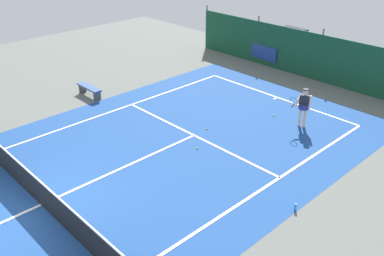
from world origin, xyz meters
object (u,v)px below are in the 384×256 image
object	(u,v)px
tennis_player	(304,105)
tennis_ball_by_sideline	(207,129)
tennis_ball_midcourt	(274,115)
tennis_ball_near_player	(197,148)
courtside_bench	(89,89)
tennis_net	(39,191)
parked_car	(287,44)
water_bottle	(295,207)

from	to	relation	value
tennis_player	tennis_ball_by_sideline	distance (m)	4.00
tennis_player	tennis_ball_midcourt	size ratio (longest dim) A/B	24.85
tennis_ball_near_player	tennis_ball_by_sideline	bearing A→B (deg)	121.39
tennis_ball_near_player	courtside_bench	size ratio (longest dim) A/B	0.04
tennis_net	tennis_player	xyz separation A→B (m)	(2.46, 10.14, 0.45)
tennis_ball_near_player	parked_car	distance (m)	12.30
parked_car	courtside_bench	size ratio (longest dim) A/B	2.67
tennis_ball_by_sideline	courtside_bench	xyz separation A→B (m)	(-6.30, -1.56, 0.34)
tennis_ball_by_sideline	parked_car	world-z (taller)	parked_car
tennis_net	water_bottle	world-z (taller)	tennis_net
tennis_net	water_bottle	xyz separation A→B (m)	(5.44, 5.32, -0.39)
courtside_bench	parked_car	bearing A→B (deg)	75.88
tennis_player	tennis_ball_near_player	bearing A→B (deg)	61.11
tennis_ball_midcourt	water_bottle	bearing A→B (deg)	-47.87
tennis_net	tennis_ball_by_sideline	size ratio (longest dim) A/B	153.33
tennis_player	courtside_bench	bearing A→B (deg)	18.95
tennis_ball_by_sideline	tennis_player	bearing A→B (deg)	50.54
courtside_bench	water_bottle	bearing A→B (deg)	-1.28
tennis_ball_near_player	parked_car	bearing A→B (deg)	109.98
tennis_ball_by_sideline	courtside_bench	size ratio (longest dim) A/B	0.04
tennis_ball_by_sideline	water_bottle	bearing A→B (deg)	-18.50
tennis_player	courtside_bench	size ratio (longest dim) A/B	1.03
tennis_ball_midcourt	water_bottle	xyz separation A→B (m)	(4.34, -4.80, 0.09)
tennis_ball_near_player	tennis_net	bearing A→B (deg)	-98.23
tennis_ball_midcourt	parked_car	world-z (taller)	parked_car
tennis_net	tennis_player	world-z (taller)	tennis_player
tennis_player	courtside_bench	world-z (taller)	tennis_player
tennis_net	tennis_ball_midcourt	distance (m)	10.19
parked_car	courtside_bench	distance (m)	12.09
tennis_ball_near_player	water_bottle	size ratio (longest dim) A/B	0.28
tennis_ball_midcourt	courtside_bench	distance (m)	8.69
tennis_ball_near_player	courtside_bench	xyz separation A→B (m)	(-7.14, -0.18, 0.34)
tennis_ball_midcourt	parked_car	bearing A→B (deg)	121.84
parked_car	water_bottle	size ratio (longest dim) A/B	17.82
tennis_ball_midcourt	tennis_ball_by_sideline	bearing A→B (deg)	-110.42
tennis_player	water_bottle	distance (m)	5.73
courtside_bench	water_bottle	distance (m)	11.75
water_bottle	parked_car	bearing A→B (deg)	126.30
tennis_net	tennis_player	size ratio (longest dim) A/B	6.17
tennis_player	water_bottle	size ratio (longest dim) A/B	6.83
tennis_ball_near_player	tennis_ball_midcourt	size ratio (longest dim) A/B	1.00
parked_car	water_bottle	bearing A→B (deg)	128.92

